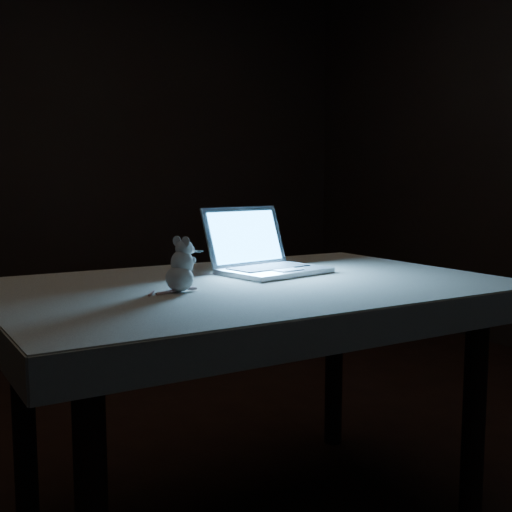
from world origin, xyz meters
TOP-DOWN VIEW (x-y plane):
  - floor at (0.00, 0.00)m, footprint 5.00×5.00m
  - back_wall at (0.00, 2.50)m, footprint 4.50×0.04m
  - table at (-0.05, -0.34)m, footprint 1.32×0.86m
  - tablecloth at (-0.11, -0.29)m, footprint 1.42×0.97m
  - laptop at (0.10, -0.22)m, footprint 0.35×0.32m
  - plush_mouse at (-0.29, -0.38)m, footprint 0.11×0.11m

SIDE VIEW (x-z plane):
  - floor at x=0.00m, z-range 0.00..0.00m
  - table at x=-0.05m, z-range 0.00..0.70m
  - tablecloth at x=-0.11m, z-range 0.62..0.70m
  - plush_mouse at x=-0.29m, z-range 0.70..0.84m
  - laptop at x=0.10m, z-range 0.70..0.91m
  - back_wall at x=0.00m, z-range 0.00..2.60m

